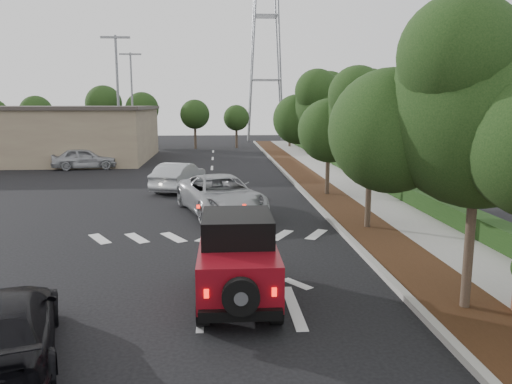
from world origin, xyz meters
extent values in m
plane|color=black|center=(0.00, 0.00, 0.00)|extent=(120.00, 120.00, 0.00)
cube|color=#9E9B93|center=(4.60, 12.00, 0.07)|extent=(0.20, 70.00, 0.15)
cube|color=black|center=(5.60, 12.00, 0.06)|extent=(1.80, 70.00, 0.12)
cube|color=gray|center=(7.50, 12.00, 0.06)|extent=(2.00, 70.00, 0.12)
cube|color=black|center=(8.90, 12.00, 0.40)|extent=(0.80, 70.00, 0.80)
cube|color=#83705A|center=(-16.00, 30.00, 2.00)|extent=(22.00, 12.00, 4.00)
cylinder|color=black|center=(0.09, 1.60, 0.37)|extent=(0.27, 0.75, 0.74)
cylinder|color=black|center=(1.54, 1.58, 0.37)|extent=(0.27, 0.75, 0.74)
cylinder|color=black|center=(0.07, -0.74, 0.37)|extent=(0.27, 0.75, 0.74)
cylinder|color=black|center=(1.52, -0.76, 0.37)|extent=(0.27, 0.75, 0.74)
cube|color=maroon|center=(0.80, 0.42, 0.88)|extent=(1.71, 3.46, 0.93)
cube|color=black|center=(0.81, 0.70, 1.65)|extent=(1.56, 1.91, 0.60)
cube|color=maroon|center=(0.82, 1.73, 0.81)|extent=(1.48, 0.98, 0.76)
cube|color=black|center=(0.78, -1.37, 0.47)|extent=(1.59, 0.19, 0.20)
cylinder|color=black|center=(0.78, -1.50, 0.88)|extent=(0.71, 0.21, 0.71)
cube|color=#FF190C|center=(0.15, -1.31, 0.88)|extent=(0.09, 0.04, 0.17)
cube|color=#FF190C|center=(1.42, -1.32, 0.88)|extent=(0.09, 0.04, 0.17)
imported|color=#A0A3A8|center=(0.50, 9.47, 0.77)|extent=(4.04, 6.03, 1.54)
imported|color=black|center=(-3.29, -2.03, 0.65)|extent=(3.02, 4.80, 1.30)
imported|color=#A7AAAE|center=(-1.59, 15.34, 0.70)|extent=(2.69, 4.52, 1.41)
imported|color=#A3A5AA|center=(-8.54, 24.19, 0.73)|extent=(4.49, 2.40, 1.45)
camera|label=1|loc=(0.39, -10.16, 4.38)|focal=35.00mm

